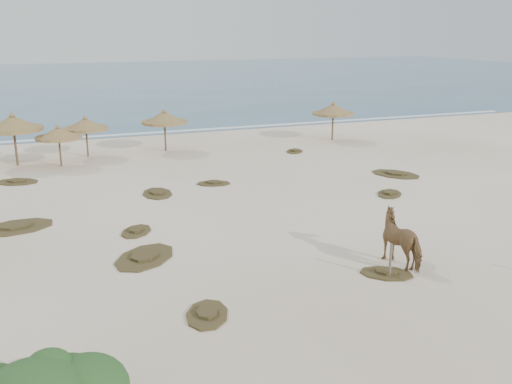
% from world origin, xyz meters
% --- Properties ---
extents(ground, '(160.00, 160.00, 0.00)m').
position_xyz_m(ground, '(0.00, 0.00, 0.00)').
color(ground, '#F6E4CA').
rests_on(ground, ground).
extents(ocean, '(200.00, 100.00, 0.01)m').
position_xyz_m(ocean, '(0.00, 75.00, 0.00)').
color(ocean, '#275577').
rests_on(ocean, ground).
extents(foam_line, '(70.00, 0.60, 0.01)m').
position_xyz_m(foam_line, '(0.00, 26.00, 0.00)').
color(foam_line, white).
rests_on(foam_line, ground).
extents(palapa_1, '(4.31, 4.31, 3.10)m').
position_xyz_m(palapa_1, '(-7.27, 18.17, 2.40)').
color(palapa_1, brown).
rests_on(palapa_1, ground).
extents(palapa_2, '(2.76, 2.76, 2.42)m').
position_xyz_m(palapa_2, '(-4.92, 17.08, 1.88)').
color(palapa_2, brown).
rests_on(palapa_2, ground).
extents(palapa_3, '(3.49, 3.49, 2.55)m').
position_xyz_m(palapa_3, '(-3.24, 19.14, 1.98)').
color(palapa_3, brown).
rests_on(palapa_3, ground).
extents(palapa_4, '(3.50, 3.50, 2.74)m').
position_xyz_m(palapa_4, '(1.60, 19.06, 2.12)').
color(palapa_4, brown).
rests_on(palapa_4, ground).
extents(palapa_5, '(3.70, 3.70, 2.75)m').
position_xyz_m(palapa_5, '(13.45, 18.57, 2.13)').
color(palapa_5, brown).
rests_on(palapa_5, ground).
extents(horse, '(1.26, 2.22, 1.77)m').
position_xyz_m(horse, '(4.96, -1.97, 0.89)').
color(horse, olive).
rests_on(horse, ground).
extents(fence_post_near, '(0.10, 0.10, 1.14)m').
position_xyz_m(fence_post_near, '(3.96, -2.72, 0.57)').
color(fence_post_near, '#6C6351').
rests_on(fence_post_near, ground).
extents(scrub_1, '(3.23, 2.42, 0.16)m').
position_xyz_m(scrub_1, '(-7.17, 6.57, 0.05)').
color(scrub_1, '#4C3F21').
rests_on(scrub_1, ground).
extents(scrub_2, '(1.74, 1.94, 0.16)m').
position_xyz_m(scrub_2, '(-2.81, 4.37, 0.05)').
color(scrub_2, '#4C3F21').
rests_on(scrub_2, ground).
extents(scrub_3, '(1.51, 2.20, 0.16)m').
position_xyz_m(scrub_3, '(-0.96, 9.33, 0.05)').
color(scrub_3, '#4C3F21').
rests_on(scrub_3, ground).
extents(scrub_4, '(1.98, 2.02, 0.16)m').
position_xyz_m(scrub_4, '(9.32, 5.28, 0.05)').
color(scrub_4, '#4C3F21').
rests_on(scrub_4, ground).
extents(scrub_5, '(2.87, 3.21, 0.16)m').
position_xyz_m(scrub_5, '(11.83, 8.42, 0.05)').
color(scrub_5, '#4C3F21').
rests_on(scrub_5, ground).
extents(scrub_6, '(2.59, 2.19, 0.16)m').
position_xyz_m(scrub_6, '(-7.25, 14.06, 0.05)').
color(scrub_6, '#4C3F21').
rests_on(scrub_6, ground).
extents(scrub_7, '(1.96, 1.56, 0.16)m').
position_xyz_m(scrub_7, '(2.08, 10.13, 0.05)').
color(scrub_7, '#4C3F21').
rests_on(scrub_7, ground).
extents(scrub_9, '(3.06, 3.17, 0.16)m').
position_xyz_m(scrub_9, '(-2.98, 1.65, 0.05)').
color(scrub_9, '#4C3F21').
rests_on(scrub_9, ground).
extents(scrub_10, '(1.72, 1.88, 0.16)m').
position_xyz_m(scrub_10, '(9.25, 15.84, 0.05)').
color(scrub_10, '#4C3F21').
rests_on(scrub_10, ground).
extents(scrub_11, '(1.74, 2.10, 0.16)m').
position_xyz_m(scrub_11, '(-2.14, -3.06, 0.05)').
color(scrub_11, '#4C3F21').
rests_on(scrub_11, ground).
extents(scrub_12, '(2.02, 1.86, 0.16)m').
position_xyz_m(scrub_12, '(4.01, -2.50, 0.05)').
color(scrub_12, '#4C3F21').
rests_on(scrub_12, ground).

